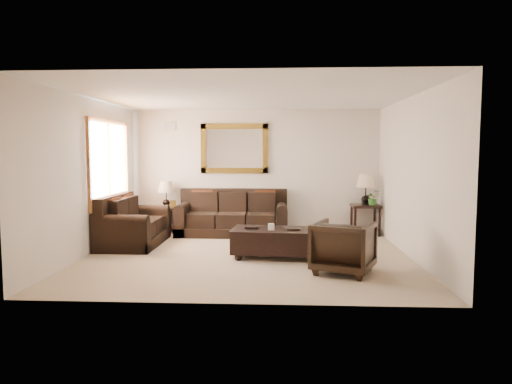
# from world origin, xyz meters

# --- Properties ---
(room) EXTENTS (5.51, 5.01, 2.71)m
(room) POSITION_xyz_m (0.00, 0.00, 1.35)
(room) COLOR gray
(room) RESTS_ON ground
(window) EXTENTS (0.07, 1.96, 1.66)m
(window) POSITION_xyz_m (-2.70, 0.90, 1.55)
(window) COLOR white
(window) RESTS_ON room
(mirror) EXTENTS (1.50, 0.06, 1.10)m
(mirror) POSITION_xyz_m (-0.46, 2.47, 1.85)
(mirror) COLOR #4B330F
(mirror) RESTS_ON room
(air_vent) EXTENTS (0.25, 0.02, 0.18)m
(air_vent) POSITION_xyz_m (-1.90, 2.48, 2.35)
(air_vent) COLOR #999999
(air_vent) RESTS_ON room
(sofa) EXTENTS (2.35, 1.02, 0.96)m
(sofa) POSITION_xyz_m (-0.46, 2.04, 0.35)
(sofa) COLOR black
(sofa) RESTS_ON room
(loveseat) EXTENTS (1.01, 1.70, 0.96)m
(loveseat) POSITION_xyz_m (-2.29, 0.81, 0.35)
(loveseat) COLOR black
(loveseat) RESTS_ON room
(end_table_left) EXTENTS (0.52, 0.52, 1.14)m
(end_table_left) POSITION_xyz_m (-1.94, 2.20, 0.74)
(end_table_left) COLOR black
(end_table_left) RESTS_ON room
(end_table_right) EXTENTS (0.59, 0.59, 1.30)m
(end_table_right) POSITION_xyz_m (2.40, 2.16, 0.85)
(end_table_right) COLOR black
(end_table_right) RESTS_ON room
(coffee_table) EXTENTS (1.48, 0.90, 0.60)m
(coffee_table) POSITION_xyz_m (0.47, -0.08, 0.30)
(coffee_table) COLOR black
(coffee_table) RESTS_ON room
(armchair) EXTENTS (1.05, 1.02, 0.84)m
(armchair) POSITION_xyz_m (1.50, -1.04, 0.42)
(armchair) COLOR black
(armchair) RESTS_ON floor
(potted_plant) EXTENTS (0.40, 0.41, 0.25)m
(potted_plant) POSITION_xyz_m (2.53, 2.06, 0.77)
(potted_plant) COLOR #2A591E
(potted_plant) RESTS_ON end_table_right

